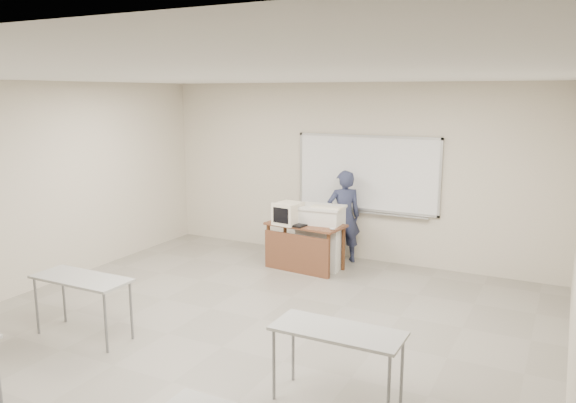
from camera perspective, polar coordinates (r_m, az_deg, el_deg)
The scene contains 10 objects.
floor at distance 6.61m, azimuth -6.71°, elevation -14.49°, with size 7.00×8.00×0.01m, color gray.
whiteboard at distance 9.51m, azimuth 8.01°, elevation 2.74°, with size 2.48×0.10×1.31m.
student_desks at distance 5.37m, azimuth -15.10°, elevation -13.15°, with size 4.40×2.20×0.73m.
instructor_desk at distance 9.04m, azimuth 1.50°, elevation -3.86°, with size 1.24×0.62×0.75m.
podium at distance 9.18m, azimuth 3.31°, elevation -3.60°, with size 0.74×0.54×1.03m.
crt_monitor at distance 9.03m, azimuth 0.03°, elevation -1.20°, with size 0.38×0.43×0.36m.
laptop at distance 9.00m, azimuth 0.89°, elevation -1.98°, with size 0.36×0.33×0.27m.
mouse at distance 8.68m, azimuth 4.52°, elevation -2.79°, with size 0.09×0.06×0.04m, color #AFB3B8.
keyboard at distance 8.89m, azimuth 3.92°, elevation -0.59°, with size 0.50×0.17×0.03m, color beige.
presenter at distance 9.47m, azimuth 5.69°, elevation -1.53°, with size 0.57×0.38×1.57m, color black.
Camera 1 is at (3.36, -4.94, 2.84)m, focal length 35.00 mm.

